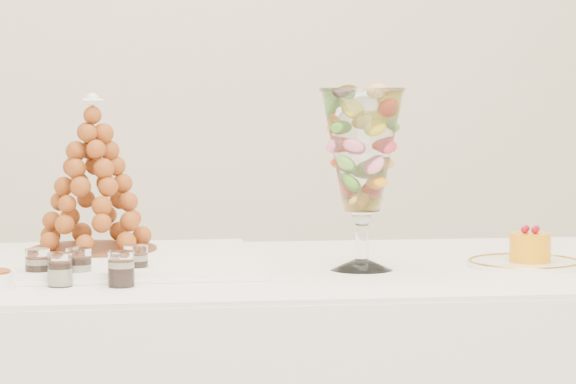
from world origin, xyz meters
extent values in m
cube|color=white|center=(0.00, 2.00, 1.40)|extent=(4.50, 0.04, 2.80)
cube|color=white|center=(0.01, 0.26, 0.79)|extent=(2.12, 0.94, 0.01)
cube|color=white|center=(-0.33, 0.33, 0.81)|extent=(0.67, 0.51, 0.02)
cylinder|color=white|center=(0.20, 0.19, 0.81)|extent=(0.13, 0.13, 0.02)
cylinder|color=white|center=(0.20, 0.19, 0.86)|extent=(0.03, 0.03, 0.09)
sphere|color=white|center=(0.20, 0.19, 0.91)|extent=(0.04, 0.04, 0.04)
cylinder|color=white|center=(0.54, 0.17, 0.80)|extent=(0.24, 0.24, 0.01)
cylinder|color=white|center=(-0.45, 0.13, 0.83)|extent=(0.05, 0.05, 0.06)
cylinder|color=white|center=(-0.37, 0.11, 0.83)|extent=(0.06, 0.06, 0.07)
cylinder|color=white|center=(-0.26, 0.15, 0.83)|extent=(0.05, 0.05, 0.06)
cylinder|color=white|center=(-0.41, 0.07, 0.83)|extent=(0.05, 0.05, 0.06)
cylinder|color=white|center=(-0.29, 0.05, 0.83)|extent=(0.06, 0.06, 0.07)
cylinder|color=brown|center=(-0.33, 0.43, 0.82)|extent=(0.27, 0.27, 0.01)
cone|color=#934316|center=(-0.33, 0.43, 0.98)|extent=(0.28, 0.28, 0.32)
sphere|color=white|center=(-0.33, 0.43, 1.14)|extent=(0.03, 0.03, 0.03)
cylinder|color=orange|center=(0.55, 0.16, 0.84)|extent=(0.09, 0.09, 0.06)
sphere|color=maroon|center=(0.56, 0.17, 0.87)|extent=(0.01, 0.01, 0.01)
sphere|color=maroon|center=(0.54, 0.18, 0.87)|extent=(0.01, 0.01, 0.01)
sphere|color=maroon|center=(0.53, 0.16, 0.87)|extent=(0.01, 0.01, 0.01)
sphere|color=maroon|center=(0.55, 0.15, 0.87)|extent=(0.01, 0.01, 0.01)
camera|label=1|loc=(-0.42, -2.49, 1.19)|focal=85.00mm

